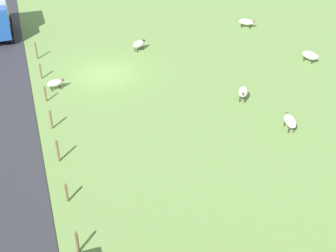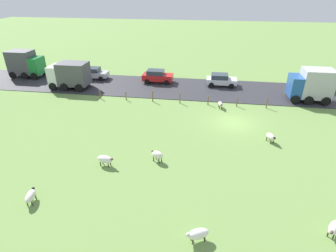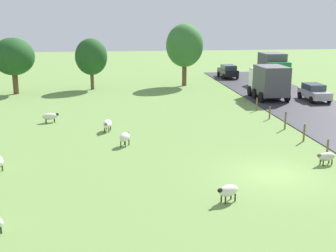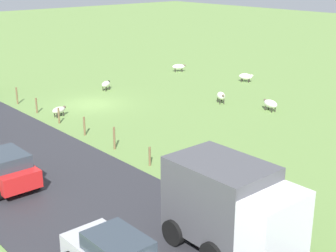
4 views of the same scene
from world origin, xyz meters
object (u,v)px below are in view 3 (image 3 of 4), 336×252
sheep_6 (125,137)px  tree_0 (91,57)px  sheep_2 (50,116)px  tree_2 (13,57)px  tree_1 (185,46)px  car_1 (228,71)px  truck_2 (269,81)px  sheep_3 (228,191)px  sheep_1 (107,124)px  truck_0 (273,69)px  sheep_4 (326,157)px  car_3 (314,92)px

sheep_6 → tree_0: (-2.83, 21.80, 2.96)m
sheep_2 → tree_2: size_ratio=0.22×
sheep_2 → tree_1: size_ratio=0.18×
tree_2 → car_1: bearing=19.0°
sheep_2 → sheep_6: 8.71m
sheep_2 → tree_1: bearing=51.5°
tree_2 → truck_2: (24.77, -6.27, -2.01)m
tree_2 → sheep_6: bearing=-62.2°
sheep_3 → car_1: size_ratio=0.27×
sheep_6 → truck_2: size_ratio=0.23×
sheep_1 → sheep_2: (-4.30, 3.17, -0.06)m
tree_1 → truck_0: 10.55m
sheep_1 → tree_2: (-9.44, 16.30, 3.26)m
tree_1 → sheep_1: bearing=-114.0°
sheep_6 → tree_0: tree_0 is taller
sheep_6 → tree_2: size_ratio=0.19×
truck_2 → car_1: 14.80m
car_1 → sheep_4: bearing=-96.0°
sheep_4 → car_1: size_ratio=0.27×
sheep_6 → car_3: car_3 is taller
tree_0 → car_3: bearing=-24.3°
sheep_6 → truck_0: bearing=51.1°
sheep_4 → tree_0: bearing=116.9°
truck_2 → tree_0: bearing=154.6°
sheep_1 → sheep_6: size_ratio=1.22×
tree_2 → sheep_2: bearing=-68.6°
sheep_1 → tree_0: tree_0 is taller
sheep_4 → tree_1: 28.46m
sheep_6 → tree_2: (-10.54, 19.97, 3.22)m
sheep_4 → tree_2: (-21.23, 24.85, 3.34)m
sheep_3 → car_1: (10.03, 37.38, 0.40)m
sheep_2 → sheep_4: 19.89m
tree_2 → tree_0: bearing=13.3°
sheep_6 → tree_1: 24.65m
sheep_1 → car_3: (19.28, 8.64, 0.33)m
tree_1 → car_3: (10.61, -10.80, -3.68)m
sheep_6 → car_1: 31.82m
truck_2 → car_1: bearing=90.2°
sheep_4 → truck_0: truck_0 is taller
truck_0 → car_1: 7.48m
sheep_1 → sheep_3: size_ratio=1.18×
tree_0 → car_1: (17.02, 6.68, -2.62)m
car_3 → car_1: bearing=103.9°
sheep_1 → sheep_3: bearing=-67.3°
truck_0 → car_3: (0.45, -9.66, -1.08)m
truck_2 → sheep_6: bearing=-136.1°
sheep_4 → car_1: (3.50, 33.36, 0.46)m
tree_0 → truck_2: size_ratio=1.16×
tree_0 → truck_0: (20.57, 0.17, -1.59)m
sheep_3 → tree_1: 32.44m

